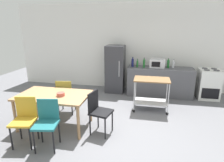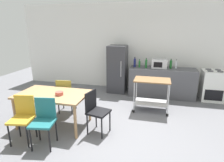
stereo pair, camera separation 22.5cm
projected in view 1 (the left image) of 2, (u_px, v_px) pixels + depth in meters
ground_plane at (118, 136)px, 3.83m from camera, size 12.00×12.00×0.00m
back_wall at (134, 47)px, 6.43m from camera, size 8.40×0.12×2.90m
kitchen_counter at (159, 82)px, 5.98m from camera, size 2.00×0.64×0.90m
dining_table at (54, 98)px, 4.02m from camera, size 1.50×0.90×0.75m
chair_mustard at (25, 118)px, 3.48m from camera, size 0.47×0.47×0.89m
chair_olive at (66, 94)px, 4.68m from camera, size 0.45×0.45×0.89m
chair_teal at (47, 121)px, 3.37m from camera, size 0.46×0.46×0.89m
chair_black at (98, 110)px, 3.82m from camera, size 0.48×0.48×0.89m
stove_oven at (208, 84)px, 5.72m from camera, size 0.60×0.61×0.92m
refrigerator at (115, 69)px, 6.25m from camera, size 0.60×0.63×1.55m
kitchen_cart at (151, 89)px, 4.88m from camera, size 0.91×0.57×0.85m
bottle_wine at (133, 63)px, 5.97m from camera, size 0.07×0.07×0.31m
bottle_soy_sauce at (137, 64)px, 5.92m from camera, size 0.06×0.06×0.26m
bottle_sparkling_water at (144, 63)px, 5.85m from camera, size 0.07×0.07×0.30m
microwave at (157, 63)px, 5.86m from camera, size 0.46×0.35×0.26m
bottle_vinegar at (168, 64)px, 5.81m from camera, size 0.07×0.07×0.29m
bottle_hot_sauce at (173, 64)px, 5.83m from camera, size 0.07×0.07×0.27m
fruit_bowl at (61, 94)px, 3.90m from camera, size 0.16×0.16×0.07m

